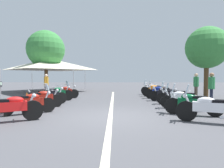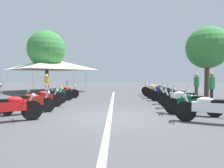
# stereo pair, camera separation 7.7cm
# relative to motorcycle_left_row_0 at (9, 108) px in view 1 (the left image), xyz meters

# --- Properties ---
(ground_plane) EXTENTS (80.00, 80.00, 0.00)m
(ground_plane) POSITION_rel_motorcycle_left_row_0_xyz_m (0.94, -3.21, -0.47)
(ground_plane) COLOR #4C4C51
(lane_centre_stripe) EXTENTS (15.88, 0.16, 0.01)m
(lane_centre_stripe) POSITION_rel_motorcycle_left_row_0_xyz_m (3.98, -3.21, -0.46)
(lane_centre_stripe) COLOR beige
(lane_centre_stripe) RESTS_ON ground_plane
(motorcycle_left_row_0) EXTENTS (1.13, 1.91, 1.01)m
(motorcycle_left_row_0) POSITION_rel_motorcycle_left_row_0_xyz_m (0.00, 0.00, 0.00)
(motorcycle_left_row_0) COLOR black
(motorcycle_left_row_0) RESTS_ON ground_plane
(motorcycle_left_row_1) EXTENTS (1.32, 1.84, 1.19)m
(motorcycle_left_row_1) POSITION_rel_motorcycle_left_row_0_xyz_m (1.35, -0.01, -0.01)
(motorcycle_left_row_1) COLOR black
(motorcycle_left_row_1) RESTS_ON ground_plane
(motorcycle_left_row_2) EXTENTS (1.28, 1.87, 0.98)m
(motorcycle_left_row_2) POSITION_rel_motorcycle_left_row_0_xyz_m (2.75, 0.08, -0.02)
(motorcycle_left_row_2) COLOR black
(motorcycle_left_row_2) RESTS_ON ground_plane
(motorcycle_left_row_3) EXTENTS (1.40, 1.68, 0.99)m
(motorcycle_left_row_3) POSITION_rel_motorcycle_left_row_0_xyz_m (3.89, 0.09, -0.01)
(motorcycle_left_row_3) COLOR black
(motorcycle_left_row_3) RESTS_ON ground_plane
(motorcycle_left_row_4) EXTENTS (1.19, 1.95, 1.21)m
(motorcycle_left_row_4) POSITION_rel_motorcycle_left_row_0_xyz_m (5.25, 0.12, 0.00)
(motorcycle_left_row_4) COLOR black
(motorcycle_left_row_4) RESTS_ON ground_plane
(motorcycle_left_row_5) EXTENTS (1.13, 1.88, 0.99)m
(motorcycle_left_row_5) POSITION_rel_motorcycle_left_row_0_xyz_m (6.53, 0.01, -0.02)
(motorcycle_left_row_5) COLOR black
(motorcycle_left_row_5) RESTS_ON ground_plane
(motorcycle_right_row_0) EXTENTS (1.02, 2.09, 1.22)m
(motorcycle_right_row_0) POSITION_rel_motorcycle_left_row_0_xyz_m (0.01, -6.42, 0.01)
(motorcycle_right_row_0) COLOR black
(motorcycle_right_row_0) RESTS_ON ground_plane
(motorcycle_right_row_1) EXTENTS (0.97, 2.02, 1.21)m
(motorcycle_right_row_1) POSITION_rel_motorcycle_left_row_0_xyz_m (1.25, -6.32, -0.00)
(motorcycle_right_row_1) COLOR black
(motorcycle_right_row_1) RESTS_ON ground_plane
(motorcycle_right_row_2) EXTENTS (0.78, 2.05, 1.19)m
(motorcycle_right_row_2) POSITION_rel_motorcycle_left_row_0_xyz_m (2.74, -6.47, -0.01)
(motorcycle_right_row_2) COLOR black
(motorcycle_right_row_2) RESTS_ON ground_plane
(motorcycle_right_row_3) EXTENTS (0.99, 1.89, 1.20)m
(motorcycle_right_row_3) POSITION_rel_motorcycle_left_row_0_xyz_m (3.91, -6.50, -0.01)
(motorcycle_right_row_3) COLOR black
(motorcycle_right_row_3) RESTS_ON ground_plane
(motorcycle_right_row_4) EXTENTS (0.91, 1.93, 0.99)m
(motorcycle_right_row_4) POSITION_rel_motorcycle_left_row_0_xyz_m (5.32, -6.40, -0.02)
(motorcycle_right_row_4) COLOR black
(motorcycle_right_row_4) RESTS_ON ground_plane
(motorcycle_right_row_5) EXTENTS (0.94, 2.05, 1.21)m
(motorcycle_right_row_5) POSITION_rel_motorcycle_left_row_0_xyz_m (6.57, -6.38, -0.00)
(motorcycle_right_row_5) COLOR black
(motorcycle_right_row_5) RESTS_ON ground_plane
(motorcycle_right_row_6) EXTENTS (0.79, 2.09, 1.01)m
(motorcycle_right_row_6) POSITION_rel_motorcycle_left_row_0_xyz_m (8.04, -6.39, -0.00)
(motorcycle_right_row_6) COLOR black
(motorcycle_right_row_6) RESTS_ON ground_plane
(motorcycle_right_row_7) EXTENTS (1.02, 1.97, 1.21)m
(motorcycle_right_row_7) POSITION_rel_motorcycle_left_row_0_xyz_m (9.33, -6.46, 0.00)
(motorcycle_right_row_7) COLOR black
(motorcycle_right_row_7) RESTS_ON ground_plane
(traffic_cone_0) EXTENTS (0.36, 0.36, 0.61)m
(traffic_cone_0) POSITION_rel_motorcycle_left_row_0_xyz_m (4.44, 1.49, -0.17)
(traffic_cone_0) COLOR orange
(traffic_cone_0) RESTS_ON ground_plane
(bystander_0) EXTENTS (0.53, 0.32, 1.65)m
(bystander_0) POSITION_rel_motorcycle_left_row_0_xyz_m (7.85, 1.63, 0.50)
(bystander_0) COLOR black
(bystander_0) RESTS_ON ground_plane
(bystander_2) EXTENTS (0.53, 0.32, 1.67)m
(bystander_2) POSITION_rel_motorcycle_left_row_0_xyz_m (6.25, -8.55, 0.51)
(bystander_2) COLOR brown
(bystander_2) RESTS_ON ground_plane
(bystander_3) EXTENTS (0.50, 0.32, 1.67)m
(bystander_3) POSITION_rel_motorcycle_left_row_0_xyz_m (3.92, -8.36, 0.51)
(bystander_3) COLOR #1E2338
(bystander_3) RESTS_ON ground_plane
(roadside_tree_0) EXTENTS (3.44, 3.44, 5.69)m
(roadside_tree_0) POSITION_rel_motorcycle_left_row_0_xyz_m (11.68, 3.00, 3.49)
(roadside_tree_0) COLOR brown
(roadside_tree_0) RESTS_ON ground_plane
(roadside_tree_1) EXTENTS (2.96, 2.96, 5.00)m
(roadside_tree_1) POSITION_rel_motorcycle_left_row_0_xyz_m (7.80, -9.91, 3.03)
(roadside_tree_1) COLOR brown
(roadside_tree_1) RESTS_ON ground_plane
(event_tent) EXTENTS (6.71, 6.71, 3.20)m
(event_tent) POSITION_rel_motorcycle_left_row_0_xyz_m (12.61, 3.02, 2.18)
(event_tent) COLOR beige
(event_tent) RESTS_ON ground_plane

